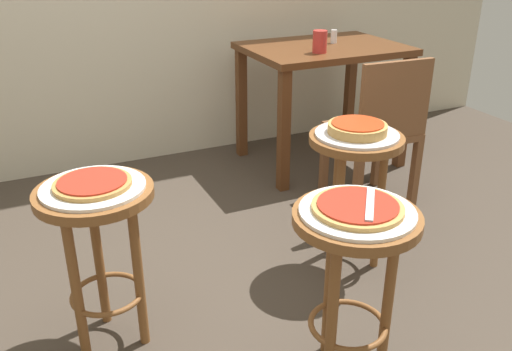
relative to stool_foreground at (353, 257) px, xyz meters
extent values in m
plane|color=#42382D|center=(-0.26, 0.64, -0.48)|extent=(6.00, 6.00, 0.00)
cylinder|color=brown|center=(0.00, 0.00, 0.14)|extent=(0.40, 0.40, 0.03)
cylinder|color=brown|center=(0.00, 0.12, -0.18)|extent=(0.04, 0.04, 0.60)
cylinder|color=brown|center=(-0.11, -0.06, -0.18)|extent=(0.04, 0.04, 0.60)
cylinder|color=brown|center=(0.11, -0.06, -0.18)|extent=(0.04, 0.04, 0.60)
torus|color=brown|center=(0.00, 0.00, -0.27)|extent=(0.27, 0.27, 0.02)
cylinder|color=white|center=(0.00, 0.00, 0.17)|extent=(0.36, 0.36, 0.01)
cylinder|color=tan|center=(0.00, 0.00, 0.18)|extent=(0.28, 0.28, 0.01)
cylinder|color=red|center=(0.00, 0.00, 0.19)|extent=(0.25, 0.25, 0.01)
cylinder|color=brown|center=(-0.71, 0.52, 0.14)|extent=(0.40, 0.40, 0.03)
cylinder|color=brown|center=(-0.71, 0.64, -0.18)|extent=(0.04, 0.04, 0.60)
cylinder|color=brown|center=(-0.81, 0.45, -0.18)|extent=(0.04, 0.04, 0.60)
cylinder|color=brown|center=(-0.60, 0.45, -0.18)|extent=(0.04, 0.04, 0.60)
torus|color=brown|center=(-0.71, 0.52, -0.27)|extent=(0.27, 0.27, 0.02)
cylinder|color=white|center=(-0.71, 0.52, 0.17)|extent=(0.35, 0.35, 0.01)
cylinder|color=#B78442|center=(-0.71, 0.52, 0.18)|extent=(0.26, 0.26, 0.01)
cylinder|color=red|center=(-0.71, 0.52, 0.19)|extent=(0.23, 0.23, 0.01)
cylinder|color=brown|center=(0.39, 0.58, 0.14)|extent=(0.40, 0.40, 0.03)
cylinder|color=brown|center=(0.39, 0.70, -0.18)|extent=(0.04, 0.04, 0.60)
cylinder|color=brown|center=(0.28, 0.51, -0.18)|extent=(0.04, 0.04, 0.60)
cylinder|color=brown|center=(0.50, 0.51, -0.18)|extent=(0.04, 0.04, 0.60)
torus|color=brown|center=(0.39, 0.58, -0.27)|extent=(0.27, 0.27, 0.02)
cylinder|color=silver|center=(0.39, 0.58, 0.17)|extent=(0.35, 0.35, 0.01)
cylinder|color=tan|center=(0.39, 0.58, 0.19)|extent=(0.25, 0.25, 0.04)
cylinder|color=red|center=(0.39, 0.58, 0.21)|extent=(0.22, 0.22, 0.01)
cube|color=#5B3319|center=(0.92, 1.73, 0.27)|extent=(0.96, 0.71, 0.04)
cube|color=#5B3319|center=(0.49, 1.42, -0.12)|extent=(0.06, 0.06, 0.73)
cube|color=#5B3319|center=(1.36, 1.42, -0.12)|extent=(0.06, 0.06, 0.73)
cube|color=#5B3319|center=(0.49, 2.04, -0.12)|extent=(0.06, 0.06, 0.73)
cube|color=#5B3319|center=(1.36, 2.04, -0.12)|extent=(0.06, 0.06, 0.73)
cylinder|color=red|center=(0.79, 1.55, 0.35)|extent=(0.08, 0.08, 0.13)
cylinder|color=white|center=(1.02, 1.77, 0.33)|extent=(0.04, 0.04, 0.08)
cube|color=brown|center=(0.85, 1.07, -0.05)|extent=(0.42, 0.42, 0.04)
cube|color=brown|center=(0.84, 0.89, 0.17)|extent=(0.40, 0.05, 0.40)
cube|color=brown|center=(1.03, 1.24, -0.27)|extent=(0.04, 0.04, 0.42)
cube|color=brown|center=(0.67, 1.26, -0.27)|extent=(0.04, 0.04, 0.42)
cube|color=brown|center=(1.02, 0.88, -0.27)|extent=(0.04, 0.04, 0.42)
cube|color=brown|center=(0.66, 0.90, -0.27)|extent=(0.04, 0.04, 0.42)
cube|color=silver|center=(0.03, -0.02, 0.20)|extent=(0.15, 0.19, 0.01)
camera|label=1|loc=(-0.91, -1.22, 0.96)|focal=38.66mm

